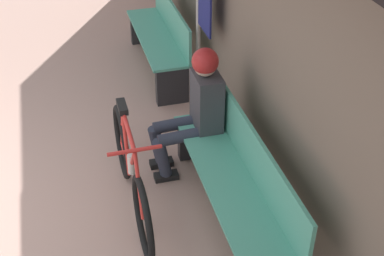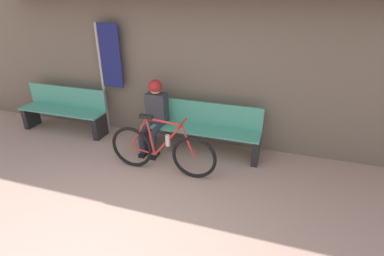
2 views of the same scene
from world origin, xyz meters
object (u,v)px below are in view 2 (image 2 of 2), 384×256
(bicycle, at_px, (162,150))
(person_seated, at_px, (155,111))
(park_bench_far, at_px, (64,111))
(banner_pole, at_px, (107,65))
(park_bench_near, at_px, (201,129))

(bicycle, distance_m, person_seated, 0.84)
(park_bench_far, bearing_deg, banner_pole, 14.81)
(person_seated, bearing_deg, banner_pole, 161.00)
(bicycle, distance_m, park_bench_far, 2.49)
(park_bench_near, bearing_deg, banner_pole, 172.46)
(bicycle, relative_size, park_bench_far, 0.99)
(banner_pole, bearing_deg, person_seated, -19.00)
(park_bench_near, xyz_separation_m, park_bench_far, (-2.74, -0.00, -0.01))
(park_bench_near, xyz_separation_m, banner_pole, (-1.82, 0.24, 0.89))
(bicycle, xyz_separation_m, person_seated, (-0.40, 0.66, 0.33))
(person_seated, distance_m, banner_pole, 1.26)
(bicycle, bearing_deg, park_bench_near, 64.02)
(person_seated, height_order, banner_pole, banner_pole)
(person_seated, xyz_separation_m, banner_pole, (-1.04, 0.36, 0.61))
(bicycle, bearing_deg, banner_pole, 144.73)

